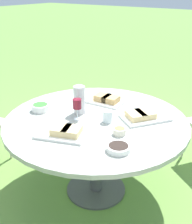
{
  "coord_description": "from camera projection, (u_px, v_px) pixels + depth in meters",
  "views": [
    {
      "loc": [
        -1.21,
        1.67,
        1.74
      ],
      "look_at": [
        0.0,
        0.0,
        0.79
      ],
      "focal_mm": 45.0,
      "sensor_mm": 36.0,
      "label": 1
    }
  ],
  "objects": [
    {
      "name": "bowl_fries",
      "position": [
        120.0,
        131.0,
        2.05
      ],
      "size": [
        0.09,
        0.09,
        0.05
      ],
      "color": "beige",
      "rests_on": "dining_table"
    },
    {
      "name": "bowl_olives",
      "position": [
        118.0,
        148.0,
        1.85
      ],
      "size": [
        0.16,
        0.16,
        0.04
      ],
      "color": "white",
      "rests_on": "dining_table"
    },
    {
      "name": "wine_glass",
      "position": [
        77.0,
        105.0,
        2.23
      ],
      "size": [
        0.07,
        0.07,
        0.18
      ],
      "color": "silver",
      "rests_on": "dining_table"
    },
    {
      "name": "water_pitcher",
      "position": [
        79.0,
        100.0,
        2.35
      ],
      "size": [
        0.1,
        0.1,
        0.24
      ],
      "color": "silver",
      "rests_on": "dining_table"
    },
    {
      "name": "ground_plane",
      "position": [
        96.0,
        189.0,
        2.6
      ],
      "size": [
        40.0,
        40.0,
        0.0
      ],
      "primitive_type": "plane",
      "color": "#668E42"
    },
    {
      "name": "cup_water_near",
      "position": [
        108.0,
        116.0,
        2.22
      ],
      "size": [
        0.07,
        0.07,
        0.1
      ],
      "color": "silver",
      "rests_on": "dining_table"
    },
    {
      "name": "platter_charcuterie",
      "position": [
        105.0,
        100.0,
        2.59
      ],
      "size": [
        0.4,
        0.23,
        0.07
      ],
      "color": "white",
      "rests_on": "dining_table"
    },
    {
      "name": "platter_bread_main",
      "position": [
        64.0,
        132.0,
        2.03
      ],
      "size": [
        0.41,
        0.33,
        0.07
      ],
      "color": "white",
      "rests_on": "dining_table"
    },
    {
      "name": "bowl_salad",
      "position": [
        40.0,
        107.0,
        2.43
      ],
      "size": [
        0.15,
        0.15,
        0.06
      ],
      "color": "white",
      "rests_on": "dining_table"
    },
    {
      "name": "platter_sandwich_side",
      "position": [
        143.0,
        116.0,
        2.28
      ],
      "size": [
        0.41,
        0.44,
        0.07
      ],
      "color": "white",
      "rests_on": "dining_table"
    },
    {
      "name": "dining_table",
      "position": [
        96.0,
        128.0,
        2.33
      ],
      "size": [
        1.5,
        1.5,
        0.73
      ],
      "color": "#4C4C51",
      "rests_on": "ground_plane"
    }
  ]
}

